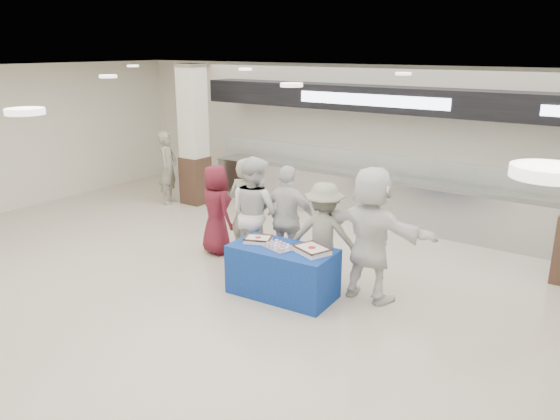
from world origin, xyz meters
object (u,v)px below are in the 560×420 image
Objects in this scene: soldier_a at (247,211)px; soldier_b at (324,235)px; sheet_cake_left at (258,239)px; cupcake_tray at (280,246)px; chef_tall at (255,213)px; civilian_white at (371,234)px; soldier_bg at (168,168)px; civilian_maroon at (216,210)px; sheet_cake_right at (312,249)px; display_table at (283,271)px; chef_short at (288,219)px.

soldier_a is 1.59m from soldier_b.
cupcake_tray is at bearing -6.98° from sheet_cake_left.
cupcake_tray is 1.49m from soldier_a.
chef_tall is 1.31m from soldier_b.
civilian_white is 1.17× the size of soldier_bg.
civilian_maroon is at bearing 152.81° from sheet_cake_left.
soldier_bg is at bearing 150.53° from sheet_cake_left.
soldier_a is 2.36m from civilian_white.
sheet_cake_left is 0.84× the size of sheet_cake_right.
display_table is 1.07m from chef_short.
sheet_cake_right reaches higher than sheet_cake_left.
cupcake_tray is 5.69m from soldier_bg.
cupcake_tray is 1.32m from civilian_white.
civilian_white reaches higher than display_table.
soldier_a reaches higher than display_table.
soldier_a is (0.70, -0.02, 0.10)m from civilian_maroon.
civilian_white reaches higher than cupcake_tray.
soldier_bg is at bearing 155.29° from sheet_cake_right.
sheet_cake_right is 0.35× the size of soldier_b.
display_table is 0.78× the size of civilian_white.
civilian_white is (1.09, 0.64, 0.62)m from display_table.
soldier_b is at bearing -163.47° from civilian_maroon.
civilian_maroon is 0.71m from soldier_a.
display_table is 0.88× the size of chef_short.
sheet_cake_left is (-0.45, 0.00, 0.42)m from display_table.
sheet_cake_right is 0.87m from civilian_white.
soldier_b is at bearing 4.66° from civilian_white.
sheet_cake_left is 0.99m from soldier_b.
civilian_maroon is (-1.94, 0.83, 0.02)m from cupcake_tray.
sheet_cake_left is 0.25× the size of chef_tall.
display_table is 0.95× the size of soldier_b.
display_table is 5.71m from soldier_bg.
cupcake_tray is 0.27× the size of soldier_a.
chef_tall is 1.11× the size of soldier_bg.
soldier_b is (0.33, 0.69, 0.04)m from cupcake_tray.
soldier_a reaches higher than cupcake_tray.
soldier_bg is at bearing -40.15° from soldier_b.
soldier_a is 0.80m from chef_short.
cupcake_tray is 0.24× the size of civilian_white.
soldier_a reaches higher than chef_short.
cupcake_tray is 0.30× the size of soldier_b.
soldier_b is (-0.14, 0.57, 0.02)m from sheet_cake_right.
sheet_cake_right is at bearing 153.89° from soldier_a.
soldier_b reaches higher than display_table.
soldier_a is at bearing 146.85° from cupcake_tray.
soldier_bg is at bearing 152.19° from cupcake_tray.
soldier_b is 0.80m from civilian_white.
sheet_cake_left is 0.85m from chef_tall.
display_table is 3.25× the size of sheet_cake_left.
civilian_white is at bearing 31.86° from cupcake_tray.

